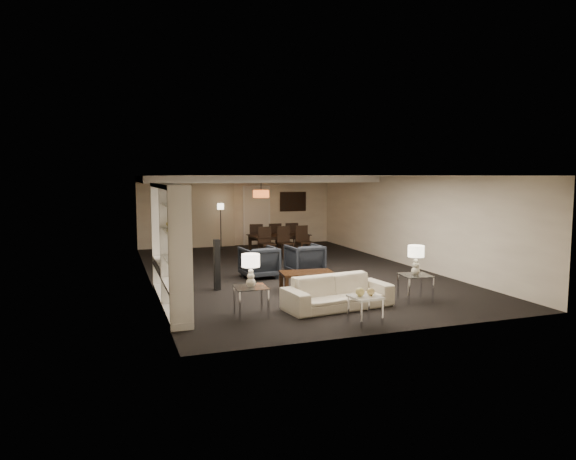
% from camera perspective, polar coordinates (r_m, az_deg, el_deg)
% --- Properties ---
extents(floor, '(11.00, 11.00, 0.00)m').
position_cam_1_polar(floor, '(13.45, 0.00, -4.67)').
color(floor, black).
rests_on(floor, ground).
extents(ceiling, '(7.00, 11.00, 0.02)m').
position_cam_1_polar(ceiling, '(13.22, 0.00, 6.05)').
color(ceiling, silver).
rests_on(ceiling, ground).
extents(wall_back, '(7.00, 0.02, 2.50)m').
position_cam_1_polar(wall_back, '(18.54, -5.62, 2.14)').
color(wall_back, beige).
rests_on(wall_back, ground).
extents(wall_front, '(7.00, 0.02, 2.50)m').
position_cam_1_polar(wall_front, '(8.32, 12.60, -2.71)').
color(wall_front, beige).
rests_on(wall_front, ground).
extents(wall_left, '(0.02, 11.00, 2.50)m').
position_cam_1_polar(wall_left, '(12.57, -15.24, 0.13)').
color(wall_left, beige).
rests_on(wall_left, ground).
extents(wall_right, '(0.02, 11.00, 2.50)m').
position_cam_1_polar(wall_right, '(14.80, 12.90, 1.04)').
color(wall_right, beige).
rests_on(wall_right, ground).
extents(ceiling_soffit, '(7.00, 4.00, 0.20)m').
position_cam_1_polar(ceiling_soffit, '(16.56, -4.02, 5.68)').
color(ceiling_soffit, silver).
rests_on(ceiling_soffit, ceiling).
extents(curtains, '(1.50, 0.12, 2.40)m').
position_cam_1_polar(curtains, '(18.28, -8.30, 1.89)').
color(curtains, beige).
rests_on(curtains, wall_back).
extents(door, '(0.90, 0.05, 2.10)m').
position_cam_1_polar(door, '(18.70, -3.51, 1.58)').
color(door, silver).
rests_on(door, wall_back).
extents(painting, '(0.95, 0.04, 0.65)m').
position_cam_1_polar(painting, '(19.09, 0.55, 3.18)').
color(painting, '#142D38').
rests_on(painting, wall_back).
extents(media_unit, '(0.38, 3.40, 2.35)m').
position_cam_1_polar(media_unit, '(10.02, -13.08, -1.69)').
color(media_unit, white).
rests_on(media_unit, wall_left).
extents(pendant_light, '(0.52, 0.52, 0.24)m').
position_cam_1_polar(pendant_light, '(16.65, -3.01, 4.03)').
color(pendant_light, '#D8591E').
rests_on(pendant_light, ceiling_soffit).
extents(sofa, '(2.16, 1.07, 0.61)m').
position_cam_1_polar(sofa, '(9.82, 5.55, -6.89)').
color(sofa, beige).
rests_on(sofa, floor).
extents(coffee_table, '(1.21, 0.79, 0.41)m').
position_cam_1_polar(coffee_table, '(11.28, 2.12, -5.69)').
color(coffee_table, black).
rests_on(coffee_table, floor).
extents(armchair_left, '(0.90, 0.93, 0.77)m').
position_cam_1_polar(armchair_left, '(12.64, -3.23, -3.59)').
color(armchair_left, black).
rests_on(armchair_left, floor).
extents(armchair_right, '(0.88, 0.90, 0.77)m').
position_cam_1_polar(armchair_right, '(13.02, 1.86, -3.30)').
color(armchair_right, black).
rests_on(armchair_right, floor).
extents(side_table_left, '(0.60, 0.60, 0.53)m').
position_cam_1_polar(side_table_left, '(9.26, -4.14, -7.91)').
color(side_table_left, silver).
rests_on(side_table_left, floor).
extents(side_table_right, '(0.63, 0.63, 0.53)m').
position_cam_1_polar(side_table_right, '(10.64, 13.94, -6.24)').
color(side_table_right, silver).
rests_on(side_table_right, floor).
extents(table_lamp_left, '(0.36, 0.36, 0.59)m').
position_cam_1_polar(table_lamp_left, '(9.14, -4.16, -4.50)').
color(table_lamp_left, beige).
rests_on(table_lamp_left, side_table_left).
extents(table_lamp_right, '(0.33, 0.33, 0.59)m').
position_cam_1_polar(table_lamp_right, '(10.54, 14.02, -3.27)').
color(table_lamp_right, beige).
rests_on(table_lamp_right, side_table_right).
extents(marble_table, '(0.51, 0.51, 0.47)m').
position_cam_1_polar(marble_table, '(8.88, 8.56, -8.76)').
color(marble_table, white).
rests_on(marble_table, floor).
extents(gold_gourd_a, '(0.15, 0.15, 0.15)m').
position_cam_1_polar(gold_gourd_a, '(8.76, 8.01, -6.85)').
color(gold_gourd_a, '#CDBE6C').
rests_on(gold_gourd_a, marble_table).
extents(gold_gourd_b, '(0.13, 0.13, 0.13)m').
position_cam_1_polar(gold_gourd_b, '(8.85, 9.17, -6.79)').
color(gold_gourd_b, tan).
rests_on(gold_gourd_b, marble_table).
extents(television, '(1.14, 0.15, 0.66)m').
position_cam_1_polar(television, '(10.57, -13.23, -1.84)').
color(television, black).
rests_on(television, media_unit).
extents(vase_blue, '(0.15, 0.15, 0.16)m').
position_cam_1_polar(vase_blue, '(9.18, -12.50, -2.60)').
color(vase_blue, '#2830AF').
rests_on(vase_blue, media_unit).
extents(vase_amber, '(0.15, 0.15, 0.16)m').
position_cam_1_polar(vase_amber, '(9.64, -12.93, 0.79)').
color(vase_amber, gold).
rests_on(vase_amber, media_unit).
extents(floor_speaker, '(0.13, 0.13, 1.12)m').
position_cam_1_polar(floor_speaker, '(11.35, -7.90, -3.85)').
color(floor_speaker, black).
rests_on(floor_speaker, floor).
extents(dining_table, '(1.92, 1.18, 0.65)m').
position_cam_1_polar(dining_table, '(16.26, -0.98, -1.65)').
color(dining_table, black).
rests_on(dining_table, floor).
extents(chair_nl, '(0.50, 0.50, 0.96)m').
position_cam_1_polar(chair_nl, '(15.44, -2.34, -1.48)').
color(chair_nl, black).
rests_on(chair_nl, floor).
extents(chair_nm, '(0.49, 0.49, 0.96)m').
position_cam_1_polar(chair_nm, '(15.63, -0.23, -1.38)').
color(chair_nm, black).
rests_on(chair_nm, floor).
extents(chair_nr, '(0.50, 0.50, 0.96)m').
position_cam_1_polar(chair_nr, '(15.83, 1.82, -1.29)').
color(chair_nr, black).
rests_on(chair_nr, floor).
extents(chair_fl, '(0.50, 0.50, 0.96)m').
position_cam_1_polar(chair_fl, '(16.68, -3.64, -0.93)').
color(chair_fl, black).
rests_on(chair_fl, floor).
extents(chair_fm, '(0.47, 0.47, 0.96)m').
position_cam_1_polar(chair_fm, '(16.85, -1.67, -0.85)').
color(chair_fm, black).
rests_on(chair_fm, floor).
extents(chair_fr, '(0.47, 0.47, 0.96)m').
position_cam_1_polar(chair_fr, '(17.04, 0.25, -0.77)').
color(chair_fr, black).
rests_on(chair_fr, floor).
extents(floor_lamp, '(0.29, 0.29, 1.56)m').
position_cam_1_polar(floor_lamp, '(17.77, -7.48, 0.43)').
color(floor_lamp, black).
rests_on(floor_lamp, floor).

